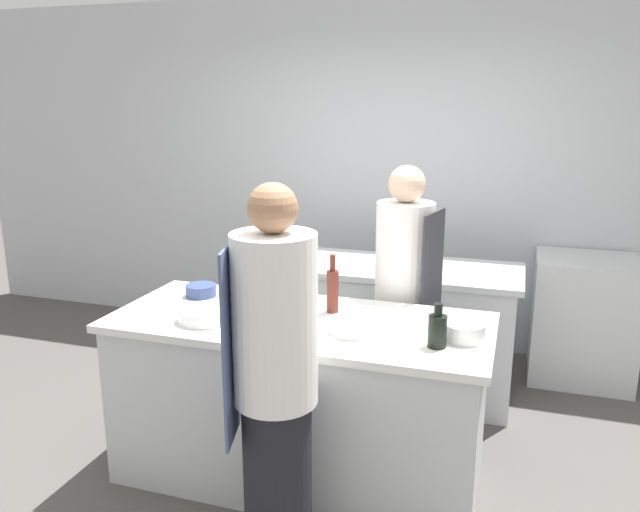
{
  "coord_description": "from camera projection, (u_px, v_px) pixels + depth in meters",
  "views": [
    {
      "loc": [
        1.04,
        -2.85,
        1.99
      ],
      "look_at": [
        0.0,
        0.35,
        1.15
      ],
      "focal_mm": 35.0,
      "sensor_mm": 36.0,
      "label": 1
    }
  ],
  "objects": [
    {
      "name": "ground_plane",
      "position": [
        300.0,
        473.0,
        3.42
      ],
      "size": [
        16.0,
        16.0,
        0.0
      ],
      "primitive_type": "plane",
      "color": "#4C4947"
    },
    {
      "name": "wall_back",
      "position": [
        388.0,
        174.0,
        5.05
      ],
      "size": [
        8.0,
        0.06,
        2.8
      ],
      "color": "silver",
      "rests_on": "ground_plane"
    },
    {
      "name": "prep_counter",
      "position": [
        300.0,
        398.0,
        3.31
      ],
      "size": [
        1.96,
        0.84,
        0.9
      ],
      "color": "silver",
      "rests_on": "ground_plane"
    },
    {
      "name": "pass_counter",
      "position": [
        379.0,
        326.0,
        4.37
      ],
      "size": [
        1.9,
        0.7,
        0.9
      ],
      "color": "silver",
      "rests_on": "ground_plane"
    },
    {
      "name": "oven_range",
      "position": [
        583.0,
        319.0,
        4.5
      ],
      "size": [
        0.7,
        0.6,
        0.9
      ],
      "color": "silver",
      "rests_on": "ground_plane"
    },
    {
      "name": "chef_at_prep_near",
      "position": [
        275.0,
        385.0,
        2.58
      ],
      "size": [
        0.39,
        0.38,
        1.69
      ],
      "rotation": [
        0.0,
        0.0,
        1.83
      ],
      "color": "black",
      "rests_on": "ground_plane"
    },
    {
      "name": "chef_at_stove",
      "position": [
        403.0,
        302.0,
        3.7
      ],
      "size": [
        0.38,
        0.36,
        1.63
      ],
      "rotation": [
        0.0,
        0.0,
        -1.79
      ],
      "color": "black",
      "rests_on": "ground_plane"
    },
    {
      "name": "bottle_olive_oil",
      "position": [
        292.0,
        288.0,
        3.31
      ],
      "size": [
        0.07,
        0.07,
        0.31
      ],
      "color": "#19471E",
      "rests_on": "prep_counter"
    },
    {
      "name": "bottle_vinegar",
      "position": [
        333.0,
        289.0,
        3.28
      ],
      "size": [
        0.06,
        0.06,
        0.31
      ],
      "color": "#5B2319",
      "rests_on": "prep_counter"
    },
    {
      "name": "bottle_wine",
      "position": [
        437.0,
        330.0,
        2.83
      ],
      "size": [
        0.09,
        0.09,
        0.21
      ],
      "color": "black",
      "rests_on": "prep_counter"
    },
    {
      "name": "bowl_mixing_large",
      "position": [
        205.0,
        315.0,
        3.17
      ],
      "size": [
        0.27,
        0.27,
        0.06
      ],
      "color": "white",
      "rests_on": "prep_counter"
    },
    {
      "name": "bowl_prep_small",
      "position": [
        201.0,
        290.0,
        3.57
      ],
      "size": [
        0.17,
        0.17,
        0.07
      ],
      "color": "navy",
      "rests_on": "prep_counter"
    },
    {
      "name": "bowl_ceramic_blue",
      "position": [
        350.0,
        326.0,
        2.99
      ],
      "size": [
        0.18,
        0.18,
        0.08
      ],
      "color": "white",
      "rests_on": "prep_counter"
    },
    {
      "name": "bowl_wooden_salad",
      "position": [
        464.0,
        331.0,
        2.92
      ],
      "size": [
        0.2,
        0.2,
        0.08
      ],
      "color": "white",
      "rests_on": "prep_counter"
    }
  ]
}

